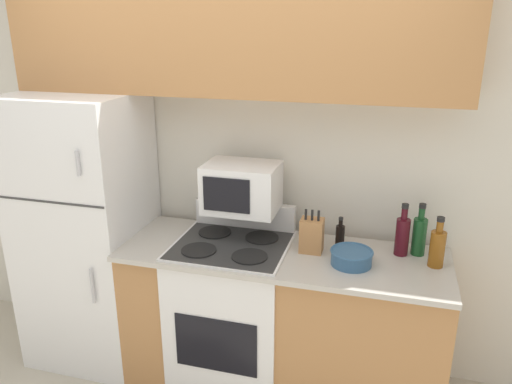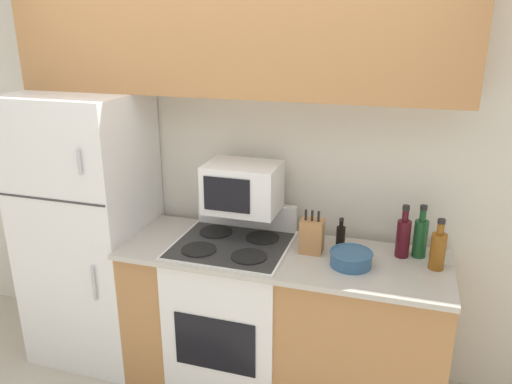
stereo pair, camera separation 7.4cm
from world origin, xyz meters
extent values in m
cube|color=silver|center=(0.00, 0.68, 1.27)|extent=(8.00, 0.05, 2.55)
cube|color=#B27A47|center=(0.37, 0.30, 0.44)|extent=(1.84, 0.60, 0.89)
cube|color=#BCB7AD|center=(0.37, 0.28, 0.90)|extent=(1.84, 0.64, 0.03)
cube|color=white|center=(-0.92, 0.32, 0.88)|extent=(0.74, 0.64, 1.76)
cube|color=#383838|center=(-0.92, 0.00, 1.19)|extent=(0.72, 0.01, 0.01)
cylinder|color=#B7B7BC|center=(-0.69, -0.01, 1.44)|extent=(0.02, 0.02, 0.14)
cylinder|color=#B7B7BC|center=(-0.69, -0.01, 0.70)|extent=(0.02, 0.02, 0.22)
cube|color=#B27A47|center=(0.00, 0.49, 2.10)|extent=(2.58, 0.32, 0.69)
cube|color=white|center=(0.07, 0.28, 0.46)|extent=(0.66, 0.60, 0.93)
cube|color=black|center=(0.07, -0.02, 0.45)|extent=(0.48, 0.01, 0.33)
cube|color=#2D2D2D|center=(0.07, 0.28, 0.92)|extent=(0.64, 0.57, 0.01)
cube|color=white|center=(0.07, 0.57, 1.01)|extent=(0.64, 0.06, 0.16)
cylinder|color=black|center=(-0.08, 0.15, 0.93)|extent=(0.20, 0.20, 0.01)
cylinder|color=black|center=(0.22, 0.15, 0.93)|extent=(0.20, 0.20, 0.01)
cylinder|color=black|center=(-0.08, 0.42, 0.93)|extent=(0.20, 0.20, 0.01)
cylinder|color=black|center=(0.22, 0.42, 0.93)|extent=(0.20, 0.20, 0.01)
cube|color=white|center=(0.09, 0.42, 1.24)|extent=(0.43, 0.31, 0.28)
cube|color=black|center=(0.05, 0.27, 1.24)|extent=(0.27, 0.01, 0.20)
cube|color=#B27A47|center=(0.53, 0.34, 1.02)|extent=(0.13, 0.10, 0.19)
cylinder|color=black|center=(0.49, 0.33, 1.14)|extent=(0.01, 0.01, 0.06)
cylinder|color=black|center=(0.53, 0.33, 1.14)|extent=(0.01, 0.01, 0.06)
cylinder|color=black|center=(0.56, 0.33, 1.14)|extent=(0.01, 0.01, 0.06)
cylinder|color=#335B84|center=(0.76, 0.24, 0.96)|extent=(0.22, 0.22, 0.08)
torus|color=#335B84|center=(0.76, 0.24, 1.00)|extent=(0.23, 0.23, 0.01)
cylinder|color=#470F19|center=(1.01, 0.43, 1.02)|extent=(0.08, 0.08, 0.21)
cylinder|color=#470F19|center=(1.01, 0.43, 1.16)|extent=(0.03, 0.03, 0.07)
cylinder|color=black|center=(1.01, 0.43, 1.21)|extent=(0.04, 0.04, 0.02)
cylinder|color=brown|center=(1.19, 0.34, 1.02)|extent=(0.08, 0.08, 0.20)
cylinder|color=brown|center=(1.19, 0.34, 1.15)|extent=(0.04, 0.04, 0.06)
cylinder|color=black|center=(1.19, 0.34, 1.19)|extent=(0.04, 0.04, 0.02)
cylinder|color=#194C23|center=(1.11, 0.46, 1.02)|extent=(0.08, 0.08, 0.21)
cylinder|color=#194C23|center=(1.11, 0.46, 1.16)|extent=(0.03, 0.03, 0.07)
cylinder|color=black|center=(1.11, 0.46, 1.21)|extent=(0.04, 0.04, 0.02)
cylinder|color=black|center=(0.67, 0.45, 0.98)|extent=(0.05, 0.05, 0.13)
cylinder|color=black|center=(0.67, 0.45, 1.07)|extent=(0.02, 0.02, 0.04)
cylinder|color=black|center=(0.67, 0.45, 1.09)|extent=(0.03, 0.03, 0.01)
camera|label=1|loc=(0.91, -2.22, 2.16)|focal=35.00mm
camera|label=2|loc=(0.99, -2.20, 2.16)|focal=35.00mm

